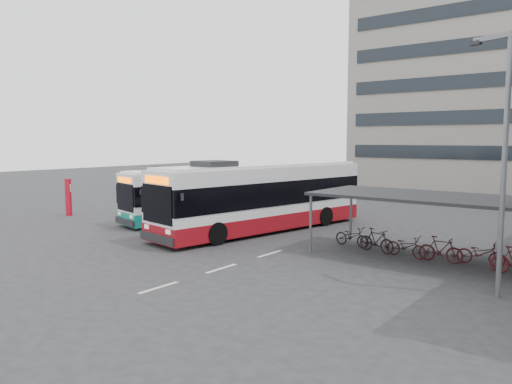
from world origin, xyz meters
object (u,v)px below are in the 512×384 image
Objects in this scene: bus_main at (262,198)px; lamp_post at (502,149)px; pedestrian at (154,213)px; bus_teal at (212,194)px.

lamp_post is (12.11, -4.39, 2.71)m from bus_main.
pedestrian is 0.22× the size of lamp_post.
bus_main is at bearing -15.44° from pedestrian.
bus_teal is 17.97m from lamp_post.
bus_teal is (-4.70, 1.25, -0.22)m from bus_main.
bus_teal reaches higher than pedestrian.
bus_main reaches higher than pedestrian.
bus_teal is 6.61× the size of pedestrian.
bus_main is at bearing -179.34° from lamp_post.
lamp_post is (17.02, -1.33, 3.59)m from pedestrian.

